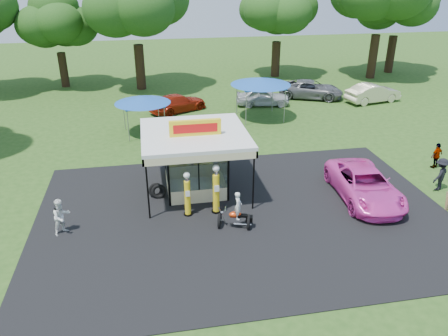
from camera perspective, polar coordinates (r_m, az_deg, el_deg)
The scene contains 22 objects.
ground at distance 19.93m, azimuth 3.91°, elevation -9.01°, with size 120.00×120.00×0.00m, color #264A17.
asphalt_apron at distance 21.56m, azimuth 2.62°, elevation -6.06°, with size 20.00×14.00×0.04m, color black.
gas_station_kiosk at distance 23.07m, azimuth -3.80°, elevation 1.01°, with size 5.40×5.40×4.18m.
gas_pump_left at distance 21.03m, azimuth -4.80°, elevation -3.55°, with size 0.43×0.43×2.33m.
gas_pump_right at distance 21.15m, azimuth -1.03°, elevation -2.91°, with size 0.48×0.48×2.58m.
motorcycle at distance 20.19m, azimuth 1.67°, elevation -5.96°, with size 1.69×1.13×1.92m.
spare_tires at distance 23.15m, azimuth -8.71°, elevation -2.97°, with size 0.94×0.56×0.81m.
kiosk_car at distance 25.61m, azimuth -4.32°, elevation 0.31°, with size 1.13×2.82×0.96m, color yellow.
pink_sedan at distance 23.75m, azimuth 17.87°, elevation -2.09°, with size 2.67×5.79×1.61m, color #F442BA.
spectator_west at distance 21.03m, azimuth -20.47°, elevation -5.97°, with size 0.85×0.66×1.74m, color white.
spectator_east_a at distance 26.19m, azimuth 26.42°, elevation -0.75°, with size 1.19×0.68×1.84m, color black.
spectator_east_b at distance 29.04m, azimuth 26.03°, elevation 1.47°, with size 0.93×0.39×1.59m, color gray.
bg_car_b at distance 36.97m, azimuth -6.03°, elevation 8.45°, with size 2.03×4.99×1.45m, color maroon.
bg_car_c at distance 38.58m, azimuth 5.08°, elevation 9.28°, with size 1.85×4.59×1.57m, color silver.
bg_car_d at distance 41.49m, azimuth 11.27°, elevation 10.04°, with size 2.67×5.79×1.61m, color #5D5D60.
bg_car_e at distance 41.55m, azimuth 18.89°, elevation 9.24°, with size 1.75×5.01×1.65m, color beige.
tent_west at distance 31.68m, azimuth -10.59°, elevation 8.71°, with size 3.95×3.95×2.76m.
tent_east at distance 34.60m, azimuth 4.82°, elevation 11.20°, with size 4.68×4.68×3.27m.
oak_far_b at distance 46.74m, azimuth -21.02°, elevation 17.05°, with size 7.86×7.86×9.38m.
oak_far_c at distance 43.63m, azimuth -11.53°, elevation 19.97°, with size 10.31×10.31×12.15m.
oak_far_d at distance 48.81m, azimuth 7.06°, elevation 19.39°, with size 8.67×8.67×10.32m.
oak_far_f at distance 53.82m, azimuth 21.79°, elevation 18.96°, with size 9.15×9.15×11.02m.
Camera 1 is at (-4.31, -15.99, 11.10)m, focal length 35.00 mm.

